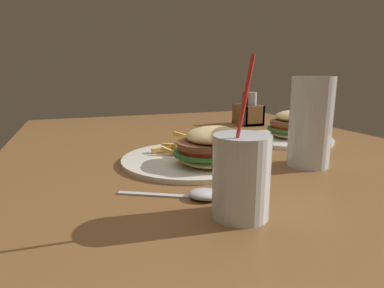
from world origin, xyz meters
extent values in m
cube|color=brown|center=(0.00, 0.00, 0.75)|extent=(1.58, 1.06, 0.03)
cylinder|color=brown|center=(-0.72, -0.46, 0.37)|extent=(0.10, 0.10, 0.74)
cylinder|color=brown|center=(-0.72, 0.46, 0.37)|extent=(0.10, 0.10, 0.74)
cylinder|color=silver|center=(0.03, -0.10, 0.77)|extent=(0.31, 0.31, 0.01)
ellipsoid|color=#E0C17F|center=(0.09, -0.10, 0.79)|extent=(0.14, 0.12, 0.02)
cylinder|color=#2D6628|center=(0.09, -0.10, 0.80)|extent=(0.15, 0.15, 0.01)
cylinder|color=red|center=(0.09, -0.10, 0.81)|extent=(0.12, 0.12, 0.01)
cylinder|color=brown|center=(0.09, -0.10, 0.82)|extent=(0.13, 0.13, 0.01)
ellipsoid|color=#E0C17F|center=(0.09, -0.08, 0.84)|extent=(0.14, 0.12, 0.04)
cube|color=gold|center=(0.02, -0.11, 0.79)|extent=(0.08, 0.05, 0.03)
cube|color=gold|center=(-0.04, -0.11, 0.80)|extent=(0.09, 0.05, 0.03)
cube|color=gold|center=(-0.02, -0.09, 0.79)|extent=(0.02, 0.06, 0.01)
cube|color=gold|center=(-0.04, -0.08, 0.79)|extent=(0.07, 0.06, 0.03)
cube|color=gold|center=(-0.03, -0.15, 0.79)|extent=(0.01, 0.06, 0.01)
cube|color=gold|center=(-0.02, -0.07, 0.79)|extent=(0.04, 0.08, 0.02)
cube|color=gold|center=(0.01, -0.14, 0.79)|extent=(0.04, 0.05, 0.03)
cube|color=gold|center=(-0.03, -0.09, 0.81)|extent=(0.02, 0.07, 0.03)
cube|color=gold|center=(-0.03, -0.12, 0.79)|extent=(0.08, 0.06, 0.01)
cube|color=gold|center=(0.00, -0.13, 0.80)|extent=(0.07, 0.01, 0.01)
cube|color=gold|center=(-0.02, -0.11, 0.80)|extent=(0.05, 0.06, 0.03)
cube|color=gold|center=(-0.01, -0.11, 0.80)|extent=(0.08, 0.02, 0.02)
cube|color=gold|center=(-0.03, -0.05, 0.79)|extent=(0.03, 0.07, 0.03)
cylinder|color=silver|center=(0.14, 0.12, 0.86)|extent=(0.09, 0.09, 0.19)
cylinder|color=#C67F23|center=(0.14, 0.12, 0.86)|extent=(0.08, 0.08, 0.17)
cylinder|color=silver|center=(0.32, -0.13, 0.83)|extent=(0.08, 0.08, 0.12)
cylinder|color=#EFA819|center=(0.32, -0.13, 0.81)|extent=(0.07, 0.07, 0.09)
cylinder|color=red|center=(0.33, -0.15, 0.88)|extent=(0.03, 0.03, 0.22)
ellipsoid|color=silver|center=(0.24, -0.16, 0.78)|extent=(0.06, 0.07, 0.01)
cube|color=silver|center=(0.20, -0.23, 0.77)|extent=(0.07, 0.11, 0.00)
cylinder|color=silver|center=(-0.08, 0.24, 0.77)|extent=(0.25, 0.25, 0.01)
ellipsoid|color=#E0C17F|center=(-0.08, 0.24, 0.79)|extent=(0.11, 0.09, 0.02)
cylinder|color=#2D6628|center=(-0.08, 0.24, 0.80)|extent=(0.12, 0.12, 0.01)
cylinder|color=red|center=(-0.08, 0.24, 0.81)|extent=(0.10, 0.10, 0.01)
cylinder|color=brown|center=(-0.08, 0.24, 0.82)|extent=(0.11, 0.11, 0.01)
ellipsoid|color=#E0C17F|center=(-0.08, 0.25, 0.84)|extent=(0.11, 0.10, 0.04)
cube|color=brown|center=(-0.39, 0.28, 0.77)|extent=(0.11, 0.08, 0.01)
cube|color=brown|center=(-0.44, 0.28, 0.81)|extent=(0.01, 0.08, 0.07)
cube|color=brown|center=(-0.34, 0.28, 0.81)|extent=(0.01, 0.08, 0.07)
cube|color=brown|center=(-0.39, 0.24, 0.81)|extent=(0.11, 0.01, 0.07)
cube|color=brown|center=(-0.39, 0.31, 0.81)|extent=(0.11, 0.01, 0.07)
cylinder|color=maroon|center=(-0.41, 0.28, 0.84)|extent=(0.03, 0.03, 0.11)
cylinder|color=#B2B2B7|center=(-0.37, 0.28, 0.84)|extent=(0.03, 0.03, 0.11)
camera|label=1|loc=(0.68, -0.34, 0.97)|focal=30.00mm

